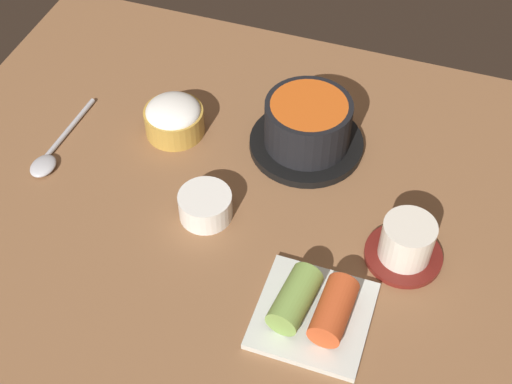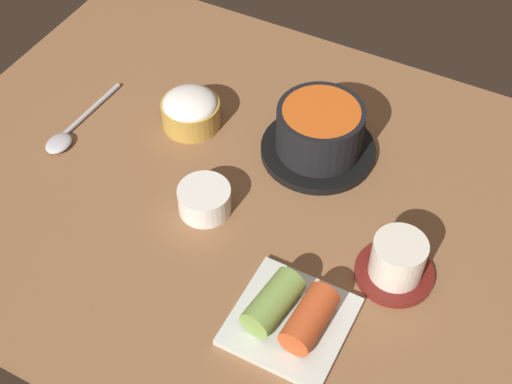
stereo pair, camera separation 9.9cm
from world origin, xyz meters
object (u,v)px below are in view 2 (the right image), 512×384
object	(u,v)px
stone_pot	(319,133)
banchan_cup_center	(204,199)
kimchi_plate	(291,315)
spoon	(68,133)
rice_bowl	(191,110)
tea_cup_with_saucer	(397,261)

from	to	relation	value
stone_pot	banchan_cup_center	world-z (taller)	stone_pot
kimchi_plate	spoon	distance (cm)	47.33
banchan_cup_center	kimchi_plate	bearing A→B (deg)	-30.66
stone_pot	spoon	size ratio (longest dim) A/B	0.96
rice_bowl	kimchi_plate	xyz separation A→B (cm)	(29.64, -25.37, -0.91)
rice_bowl	banchan_cup_center	xyz separation A→B (cm)	(10.77, -14.18, -0.83)
rice_bowl	tea_cup_with_saucer	bearing A→B (deg)	-17.84
stone_pot	kimchi_plate	xyz separation A→B (cm)	(9.25, -28.77, -2.09)
stone_pot	rice_bowl	bearing A→B (deg)	-170.52
stone_pot	rice_bowl	xyz separation A→B (cm)	(-20.39, -3.40, -1.17)
stone_pot	kimchi_plate	distance (cm)	30.29
stone_pot	spoon	bearing A→B (deg)	-157.69
rice_bowl	kimchi_plate	distance (cm)	39.02
banchan_cup_center	tea_cup_with_saucer	bearing A→B (deg)	3.65
kimchi_plate	tea_cup_with_saucer	bearing A→B (deg)	55.44
banchan_cup_center	spoon	xyz separation A→B (cm)	(-26.31, 2.84, -1.51)
banchan_cup_center	spoon	size ratio (longest dim) A/B	0.42
rice_bowl	banchan_cup_center	size ratio (longest dim) A/B	1.22
kimchi_plate	stone_pot	bearing A→B (deg)	107.83
tea_cup_with_saucer	spoon	xyz separation A→B (cm)	(-54.10, 1.07, -2.48)
stone_pot	tea_cup_with_saucer	xyz separation A→B (cm)	(18.18, -15.81, -1.03)
stone_pot	tea_cup_with_saucer	distance (cm)	24.12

